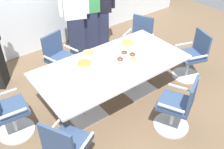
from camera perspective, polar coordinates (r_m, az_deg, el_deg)
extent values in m
cube|color=brown|center=(4.53, 0.00, -5.68)|extent=(10.00, 10.00, 0.01)
cube|color=silver|center=(4.07, 0.00, 2.04)|extent=(2.40, 1.20, 0.04)
cube|color=silver|center=(4.30, -5.92, -8.44)|extent=(0.56, 0.56, 0.02)
cylinder|color=silver|center=(4.05, -6.22, -4.85)|extent=(0.09, 0.09, 0.69)
cube|color=silver|center=(4.79, 5.25, -2.85)|extent=(0.56, 0.56, 0.02)
cylinder|color=silver|center=(4.57, 5.49, 0.63)|extent=(0.09, 0.09, 0.69)
cylinder|color=silver|center=(5.58, 5.46, 3.42)|extent=(0.71, 0.71, 0.02)
cylinder|color=silver|center=(5.47, 5.59, 5.31)|extent=(0.05, 0.05, 0.41)
cube|color=#33476B|center=(5.35, 5.73, 7.45)|extent=(0.61, 0.61, 0.06)
cube|color=#33476B|center=(5.42, 6.80, 10.60)|extent=(0.22, 0.42, 0.42)
cube|color=silver|center=(5.22, 8.29, 7.95)|extent=(0.35, 0.18, 0.02)
cube|color=silver|center=(5.38, 3.40, 9.20)|extent=(0.35, 0.18, 0.02)
cylinder|color=silver|center=(5.06, -10.40, -0.96)|extent=(0.67, 0.67, 0.02)
cylinder|color=silver|center=(4.93, -10.66, 1.03)|extent=(0.05, 0.05, 0.41)
cube|color=#33476B|center=(4.80, -10.97, 3.30)|extent=(0.57, 0.57, 0.06)
cube|color=#33476B|center=(4.82, -13.02, 6.49)|extent=(0.43, 0.16, 0.42)
cube|color=silver|center=(4.88, -9.06, 5.75)|extent=(0.13, 0.36, 0.02)
cube|color=silver|center=(4.61, -13.31, 3.21)|extent=(0.13, 0.36, 0.02)
cylinder|color=silver|center=(4.27, -20.19, -11.52)|extent=(0.59, 0.59, 0.02)
cylinder|color=silver|center=(4.12, -20.81, -9.49)|extent=(0.05, 0.05, 0.41)
cube|color=#33476B|center=(3.96, -21.52, -7.11)|extent=(0.50, 0.50, 0.06)
cube|color=silver|center=(4.08, -22.72, -3.81)|extent=(0.37, 0.06, 0.02)
cube|color=silver|center=(3.70, -21.00, -8.02)|extent=(0.37, 0.06, 0.02)
cube|color=#33476B|center=(3.33, -9.46, -14.60)|extent=(0.62, 0.62, 0.06)
cube|color=#33476B|center=(3.05, -12.13, -14.40)|extent=(0.24, 0.41, 0.42)
cube|color=silver|center=(3.35, -13.24, -11.72)|extent=(0.34, 0.20, 0.02)
cube|color=silver|center=(3.15, -5.83, -14.82)|extent=(0.34, 0.20, 0.02)
cylinder|color=silver|center=(4.19, 12.80, -10.77)|extent=(0.72, 0.72, 0.02)
cylinder|color=silver|center=(4.04, 13.20, -8.68)|extent=(0.05, 0.05, 0.41)
cube|color=#33476B|center=(3.88, 13.67, -6.24)|extent=(0.62, 0.62, 0.06)
cube|color=#33476B|center=(3.71, 17.29, -4.39)|extent=(0.41, 0.23, 0.42)
cube|color=silver|center=(3.62, 12.89, -7.20)|extent=(0.19, 0.34, 0.02)
cube|color=silver|center=(4.00, 14.84, -2.81)|extent=(0.19, 0.34, 0.02)
cylinder|color=silver|center=(5.27, 15.89, -0.18)|extent=(0.68, 0.68, 0.02)
cylinder|color=silver|center=(5.15, 16.28, 1.75)|extent=(0.05, 0.05, 0.41)
cube|color=#33476B|center=(5.03, 16.72, 3.94)|extent=(0.58, 0.58, 0.06)
cube|color=#33476B|center=(5.03, 19.20, 6.61)|extent=(0.18, 0.43, 0.42)
cube|color=silver|center=(4.80, 18.50, 3.64)|extent=(0.36, 0.15, 0.02)
cube|color=silver|center=(5.14, 15.51, 6.47)|extent=(0.36, 0.15, 0.02)
cube|color=#232842|center=(5.60, -7.77, 8.28)|extent=(0.37, 0.30, 0.85)
cube|color=white|center=(5.29, -8.45, 15.60)|extent=(0.49, 0.36, 0.67)
cylinder|color=white|center=(5.25, -11.43, 15.52)|extent=(0.10, 0.10, 0.61)
cube|color=#232842|center=(5.77, -4.94, 9.52)|extent=(0.36, 0.27, 0.88)
cube|color=#232842|center=(5.91, -2.35, 10.02)|extent=(0.38, 0.34, 0.83)
cylinder|color=white|center=(4.52, 3.39, 6.53)|extent=(0.25, 0.25, 0.07)
ellipsoid|color=yellow|center=(4.50, 3.41, 6.93)|extent=(0.22, 0.22, 0.07)
cylinder|color=white|center=(4.26, -4.98, 4.45)|extent=(0.22, 0.22, 0.07)
ellipsoid|color=tan|center=(4.24, -5.00, 4.85)|extent=(0.20, 0.20, 0.06)
cylinder|color=beige|center=(4.00, -6.03, 2.13)|extent=(0.25, 0.25, 0.07)
ellipsoid|color=#AD702D|center=(3.98, -6.06, 2.57)|extent=(0.22, 0.22, 0.07)
cylinder|color=white|center=(4.22, 3.13, 3.76)|extent=(0.35, 0.35, 0.01)
torus|color=brown|center=(4.27, 4.56, 4.48)|extent=(0.11, 0.11, 0.03)
torus|color=brown|center=(4.32, 2.73, 4.90)|extent=(0.11, 0.11, 0.03)
torus|color=pink|center=(4.25, 1.56, 4.42)|extent=(0.11, 0.11, 0.03)
torus|color=brown|center=(4.14, 1.82, 3.42)|extent=(0.11, 0.11, 0.03)
torus|color=white|center=(4.11, 3.56, 3.08)|extent=(0.11, 0.11, 0.03)
torus|color=tan|center=(4.16, 4.66, 3.51)|extent=(0.11, 0.11, 0.03)
cylinder|color=white|center=(3.88, 3.80, 0.46)|extent=(0.24, 0.24, 0.01)
cylinder|color=silver|center=(3.88, 3.81, 0.53)|extent=(0.24, 0.24, 0.01)
cylinder|color=white|center=(3.88, 3.81, 0.60)|extent=(0.24, 0.24, 0.01)
cylinder|color=silver|center=(3.87, 3.81, 0.68)|extent=(0.24, 0.24, 0.01)
cylinder|color=white|center=(3.87, 3.82, 0.75)|extent=(0.24, 0.24, 0.01)
cylinder|color=silver|center=(3.87, 3.82, 0.82)|extent=(0.24, 0.24, 0.01)
cylinder|color=white|center=(3.86, 3.82, 0.89)|extent=(0.24, 0.24, 0.01)
cube|color=white|center=(3.83, -12.25, -0.54)|extent=(0.19, 0.19, 0.06)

